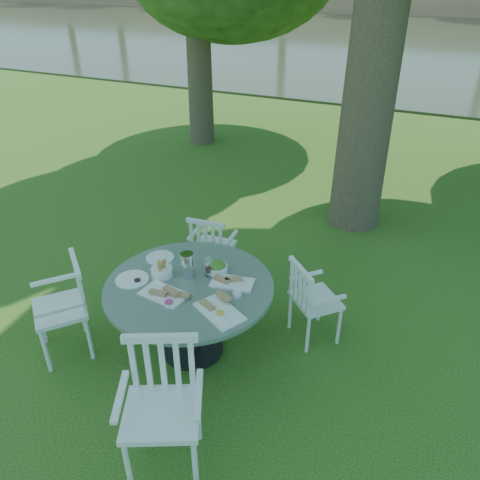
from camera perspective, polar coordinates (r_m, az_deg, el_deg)
name	(u,v)px	position (r m, az deg, el deg)	size (l,w,h in m)	color
ground	(232,321)	(4.83, -1.00, -9.84)	(140.00, 140.00, 0.00)	#1D410D
table	(190,297)	(4.15, -6.14, -6.93)	(1.47, 1.47, 0.75)	black
chair_ne	(308,297)	(4.39, 8.34, -6.85)	(0.58, 0.57, 0.83)	white
chair_nw	(210,246)	(5.10, -3.68, -0.69)	(0.46, 0.44, 0.85)	white
chair_sw	(69,300)	(4.46, -20.10, -6.92)	(0.65, 0.64, 0.94)	white
chair_se	(163,394)	(3.40, -9.42, -18.06)	(0.67, 0.65, 1.01)	white
tableware	(187,277)	(4.10, -6.48, -4.44)	(1.28, 0.82, 0.23)	white
river	(434,42)	(26.56, 22.57, 21.37)	(100.00, 28.00, 0.12)	#2E3620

